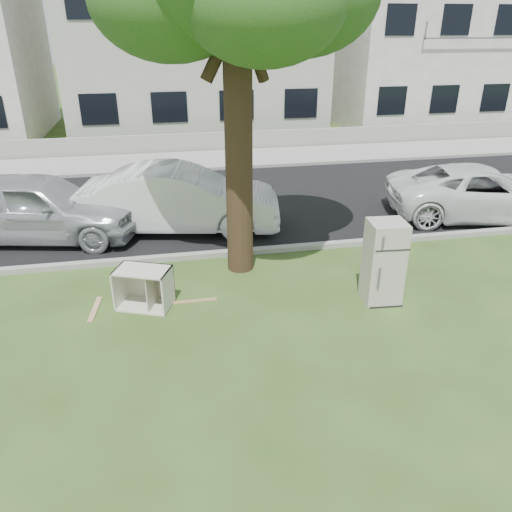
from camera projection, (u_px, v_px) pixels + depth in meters
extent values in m
plane|color=#2F4619|center=(278.00, 309.00, 9.08)|extent=(120.00, 120.00, 0.00)
cube|color=black|center=(231.00, 202.00, 14.41)|extent=(120.00, 7.00, 0.01)
cube|color=gray|center=(253.00, 253.00, 11.26)|extent=(120.00, 0.18, 0.12)
cube|color=gray|center=(216.00, 170.00, 17.56)|extent=(120.00, 0.18, 0.12)
cube|color=gray|center=(212.00, 160.00, 18.84)|extent=(120.00, 2.80, 0.01)
cube|color=gray|center=(207.00, 141.00, 20.12)|extent=(120.00, 0.15, 0.70)
cylinder|color=black|center=(239.00, 146.00, 9.50)|extent=(0.54, 0.54, 5.20)
cube|color=#B5B5A5|center=(193.00, 48.00, 23.08)|extent=(11.00, 8.00, 7.20)
cube|color=white|center=(431.00, 53.00, 25.27)|extent=(10.00, 8.00, 6.60)
cube|color=silver|center=(384.00, 262.00, 9.06)|extent=(0.69, 0.65, 1.57)
cube|color=white|center=(144.00, 288.00, 9.03)|extent=(1.11, 0.91, 0.75)
cube|color=#A07D4D|center=(188.00, 302.00, 9.30)|extent=(1.09, 0.09, 0.02)
cube|color=#A17F54|center=(150.00, 294.00, 9.56)|extent=(0.74, 0.56, 0.02)
cube|color=tan|center=(95.00, 309.00, 9.06)|extent=(0.19, 0.86, 0.02)
imported|color=silver|center=(180.00, 199.00, 12.22)|extent=(5.07, 2.54, 1.59)
imported|color=silver|center=(483.00, 192.00, 13.10)|extent=(5.22, 3.16, 1.35)
imported|color=#AAACB1|center=(38.00, 207.00, 11.70)|extent=(4.99, 2.84, 1.60)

